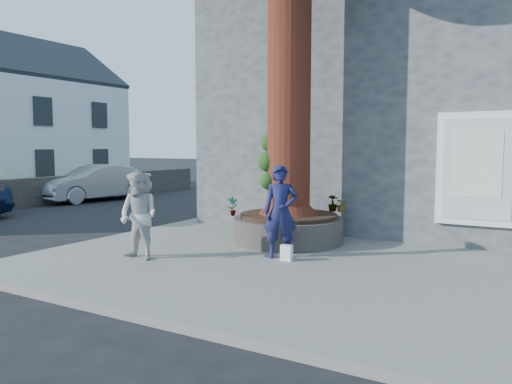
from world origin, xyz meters
The scene contains 14 objects.
ground centered at (0.00, 0.00, 0.00)m, with size 120.00×120.00×0.00m, color black.
pavement centered at (1.50, 1.00, 0.06)m, with size 9.00×8.00×0.12m, color slate.
yellow_line centered at (-3.05, 1.00, 0.00)m, with size 0.10×30.00×0.01m, color yellow.
stone_shop centered at (2.50, 7.20, 3.16)m, with size 10.30×8.30×6.30m.
planter centered at (0.80, 2.00, 0.41)m, with size 2.30×2.30×0.60m.
cottage_far centered at (-16.50, 8.00, 3.79)m, with size 7.30×7.40×8.75m.
man centered at (1.34, 0.59, 0.96)m, with size 0.61×0.40×1.68m, color #171940.
woman centered at (-0.78, -0.80, 0.91)m, with size 0.76×0.60×1.57m, color beige.
shopping_bag centered at (1.55, 0.44, 0.26)m, with size 0.20×0.12×0.28m, color white.
car_silver centered at (-9.80, 6.35, 0.71)m, with size 1.49×4.28×1.41m, color #A0A4A8.
plant_a centered at (-0.05, 1.15, 0.92)m, with size 0.21×0.14×0.40m, color gray.
plant_b centered at (0.56, 1.96, 0.93)m, with size 0.23×0.22×0.41m, color gray.
plant_c centered at (1.46, 2.85, 0.90)m, with size 0.20×0.20×0.36m, color gray.
plant_d centered at (1.65, 2.85, 0.88)m, with size 0.29×0.26×0.32m, color gray.
Camera 1 is at (5.45, -7.34, 2.14)m, focal length 35.00 mm.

